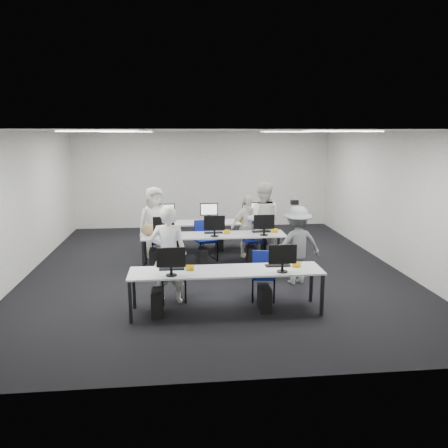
{
  "coord_description": "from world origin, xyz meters",
  "views": [
    {
      "loc": [
        -0.74,
        -9.27,
        2.96
      ],
      "look_at": [
        0.21,
        0.03,
        1.0
      ],
      "focal_mm": 35.0,
      "sensor_mm": 36.0,
      "label": 1
    }
  ],
  "objects": [
    {
      "name": "room",
      "position": [
        0.0,
        0.0,
        1.5
      ],
      "size": [
        9.0,
        9.02,
        3.0
      ],
      "color": "black",
      "rests_on": "ground"
    },
    {
      "name": "ceiling_panels",
      "position": [
        0.0,
        0.0,
        2.98
      ],
      "size": [
        5.2,
        4.6,
        0.02
      ],
      "color": "white",
      "rests_on": "room"
    },
    {
      "name": "desk_front",
      "position": [
        0.0,
        -2.4,
        0.68
      ],
      "size": [
        3.2,
        0.7,
        0.73
      ],
      "color": "silver",
      "rests_on": "ground"
    },
    {
      "name": "desk_mid",
      "position": [
        0.0,
        0.2,
        0.68
      ],
      "size": [
        3.2,
        0.7,
        0.73
      ],
      "color": "silver",
      "rests_on": "ground"
    },
    {
      "name": "desk_back",
      "position": [
        0.0,
        1.6,
        0.68
      ],
      "size": [
        3.2,
        0.7,
        0.73
      ],
      "color": "silver",
      "rests_on": "ground"
    },
    {
      "name": "equipment_front",
      "position": [
        -0.19,
        -2.42,
        0.36
      ],
      "size": [
        2.51,
        0.41,
        1.19
      ],
      "color": "#0D48B0",
      "rests_on": "desk_front"
    },
    {
      "name": "equipment_mid",
      "position": [
        -0.19,
        0.18,
        0.36
      ],
      "size": [
        2.91,
        0.41,
        1.19
      ],
      "color": "white",
      "rests_on": "desk_mid"
    },
    {
      "name": "equipment_back",
      "position": [
        0.19,
        1.62,
        0.36
      ],
      "size": [
        2.91,
        0.41,
        1.19
      ],
      "color": "white",
      "rests_on": "desk_back"
    },
    {
      "name": "chair_0",
      "position": [
        -0.92,
        -1.78,
        0.29
      ],
      "size": [
        0.54,
        0.57,
        0.9
      ],
      "rotation": [
        0.0,
        0.0,
        0.23
      ],
      "color": "navy",
      "rests_on": "ground"
    },
    {
      "name": "chair_1",
      "position": [
        0.73,
        -1.86,
        0.27
      ],
      "size": [
        0.48,
        0.51,
        0.85
      ],
      "rotation": [
        0.0,
        0.0,
        -0.16
      ],
      "color": "navy",
      "rests_on": "ground"
    },
    {
      "name": "chair_2",
      "position": [
        -1.18,
        0.83,
        0.27
      ],
      "size": [
        0.48,
        0.51,
        0.85
      ],
      "rotation": [
        0.0,
        0.0,
        -0.14
      ],
      "color": "navy",
      "rests_on": "ground"
    },
    {
      "name": "chair_3",
      "position": [
        -0.15,
        0.72,
        0.29
      ],
      "size": [
        0.57,
        0.6,
        0.93
      ],
      "rotation": [
        0.0,
        0.0,
        0.28
      ],
      "color": "navy",
      "rests_on": "ground"
    },
    {
      "name": "chair_4",
      "position": [
        0.97,
        0.68,
        0.28
      ],
      "size": [
        0.51,
        0.54,
        0.87
      ],
      "rotation": [
        0.0,
        0.0,
        0.19
      ],
      "color": "navy",
      "rests_on": "ground"
    },
    {
      "name": "chair_5",
      "position": [
        -1.03,
        0.99,
        0.26
      ],
      "size": [
        0.43,
        0.47,
        0.82
      ],
      "rotation": [
        0.0,
        0.0,
        0.07
      ],
      "color": "navy",
      "rests_on": "ground"
    },
    {
      "name": "chair_6",
      "position": [
        -0.07,
        1.05,
        0.26
      ],
      "size": [
        0.51,
        0.53,
        0.82
      ],
      "rotation": [
        0.0,
        0.0,
        -0.3
      ],
      "color": "navy",
      "rests_on": "ground"
    },
    {
      "name": "chair_7",
      "position": [
        1.1,
        0.98,
        0.29
      ],
      "size": [
        0.57,
        0.6,
        0.92
      ],
      "rotation": [
        0.0,
        0.0,
        -0.28
      ],
      "color": "navy",
      "rests_on": "ground"
    },
    {
      "name": "handbag",
      "position": [
        -1.45,
        0.28,
        0.86
      ],
      "size": [
        0.35,
        0.26,
        0.26
      ],
      "primitive_type": "ellipsoid",
      "rotation": [
        0.0,
        0.0,
        0.19
      ],
      "color": "#92744B",
      "rests_on": "desk_mid"
    },
    {
      "name": "student_0",
      "position": [
        -0.96,
        -1.84,
        0.87
      ],
      "size": [
        0.69,
        0.5,
        1.75
      ],
      "primitive_type": "imported",
      "rotation": [
        0.0,
        0.0,
        3.0
      ],
      "color": "silver",
      "rests_on": "ground"
    },
    {
      "name": "student_1",
      "position": [
        1.2,
        0.71,
        0.92
      ],
      "size": [
        1.06,
        0.93,
        1.84
      ],
      "primitive_type": "imported",
      "rotation": [
        0.0,
        0.0,
        2.84
      ],
      "color": "silver",
      "rests_on": "ground"
    },
    {
      "name": "student_2",
      "position": [
        -1.34,
        1.06,
        0.85
      ],
      "size": [
        0.97,
        0.8,
        1.71
      ],
      "primitive_type": "imported",
      "rotation": [
        0.0,
        0.0,
        0.35
      ],
      "color": "silver",
      "rests_on": "ground"
    },
    {
      "name": "student_3",
      "position": [
        0.85,
        0.86,
        0.76
      ],
      "size": [
        0.96,
        0.7,
        1.51
      ],
      "primitive_type": "imported",
      "rotation": [
        0.0,
        0.0,
        0.42
      ],
      "color": "silver",
      "rests_on": "ground"
    },
    {
      "name": "photographer",
      "position": [
        1.54,
        -1.11,
        0.78
      ],
      "size": [
        1.09,
        0.73,
        1.56
      ],
      "primitive_type": "imported",
      "rotation": [
        0.0,
        0.0,
        3.29
      ],
      "color": "slate",
      "rests_on": "ground"
    },
    {
      "name": "dslr_camera",
      "position": [
        1.51,
        -0.93,
        1.62
      ],
      "size": [
        0.17,
        0.2,
        0.1
      ],
      "primitive_type": "cube",
      "rotation": [
        0.0,
        0.0,
        3.29
      ],
      "color": "black",
      "rests_on": "photographer"
    }
  ]
}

